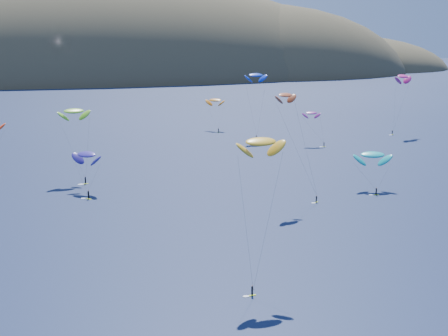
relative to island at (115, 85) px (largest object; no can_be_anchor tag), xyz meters
The scene contains 10 objects.
island is the anchor object (origin of this frame).
kitesurfer_2 530.29m from the island, 94.28° to the right, with size 8.74×9.81×25.66m.
kitesurfer_3 448.57m from the island, 98.27° to the right, with size 9.42×12.09×21.61m.
kitesurfer_4 394.01m from the island, 88.88° to the right, with size 9.76×8.84×27.12m.
kitesurfer_5 478.40m from the island, 88.75° to the right, with size 10.68×11.24×11.74m.
kitesurfer_6 413.42m from the island, 86.87° to the right, with size 7.12×9.23×13.48m.
kitesurfer_8 407.09m from the island, 80.35° to the right, with size 11.15×8.79×26.17m.
kitesurfer_9 483.84m from the island, 91.97° to the right, with size 10.98×8.41×27.86m.
kitesurfer_10 463.23m from the island, 97.77° to the right, with size 9.26×15.12×12.11m.
kitesurfer_11 366.69m from the island, 90.19° to the right, with size 8.91×14.86×14.73m.
Camera 1 is at (-34.55, -59.51, 40.84)m, focal length 50.00 mm.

